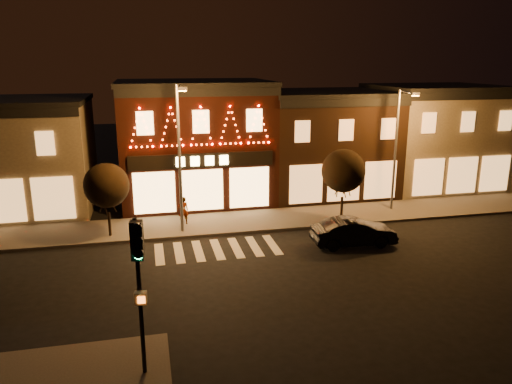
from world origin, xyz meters
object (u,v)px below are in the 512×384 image
object	(u,v)px
traffic_signal_near	(139,268)
dark_sedan	(354,232)
streetlamp_mid	(180,148)
pedestrian	(183,210)

from	to	relation	value
traffic_signal_near	dark_sedan	world-z (taller)	traffic_signal_near
streetlamp_mid	traffic_signal_near	bearing A→B (deg)	-94.00
dark_sedan	pedestrian	bearing A→B (deg)	61.63
dark_sedan	pedestrian	distance (m)	10.04
traffic_signal_near	pedestrian	distance (m)	14.88
traffic_signal_near	streetlamp_mid	bearing A→B (deg)	87.96
pedestrian	traffic_signal_near	bearing A→B (deg)	72.79
traffic_signal_near	streetlamp_mid	world-z (taller)	streetlamp_mid
traffic_signal_near	pedestrian	size ratio (longest dim) A/B	3.03
streetlamp_mid	dark_sedan	xyz separation A→B (m)	(8.77, -3.70, -4.26)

